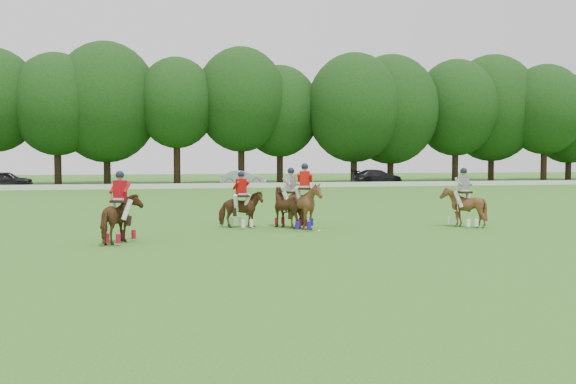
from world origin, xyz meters
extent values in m
plane|color=#326C1F|center=(0.00, 0.00, 0.00)|extent=(180.00, 180.00, 0.00)
cylinder|color=black|center=(-11.63, 48.49, 2.32)|extent=(0.70, 0.70, 4.64)
ellipsoid|color=black|center=(-11.63, 48.49, 7.95)|extent=(8.80, 8.80, 10.13)
cylinder|color=black|center=(-6.99, 49.52, 2.16)|extent=(0.70, 0.70, 4.31)
ellipsoid|color=black|center=(-6.99, 49.52, 8.31)|extent=(10.67, 10.67, 12.27)
cylinder|color=black|center=(-0.04, 48.00, 2.62)|extent=(0.70, 0.70, 5.24)
ellipsoid|color=black|center=(-0.04, 48.00, 8.26)|extent=(8.06, 8.06, 9.26)
cylinder|color=black|center=(6.63, 48.24, 2.59)|extent=(0.70, 0.70, 5.19)
ellipsoid|color=black|center=(6.63, 48.24, 8.75)|extent=(9.50, 9.50, 10.92)
cylinder|color=black|center=(11.06, 49.62, 2.24)|extent=(0.70, 0.70, 4.48)
ellipsoid|color=black|center=(11.06, 49.62, 7.71)|extent=(8.60, 8.60, 9.89)
cylinder|color=black|center=(18.54, 46.82, 2.11)|extent=(0.70, 0.70, 4.21)
ellipsoid|color=black|center=(18.54, 46.82, 8.00)|extent=(10.11, 10.11, 11.63)
cylinder|color=black|center=(23.25, 48.17, 2.03)|extent=(0.70, 0.70, 4.07)
ellipsoid|color=black|center=(23.25, 48.17, 7.99)|extent=(10.46, 10.46, 12.03)
cylinder|color=black|center=(31.16, 48.38, 2.40)|extent=(0.70, 0.70, 4.79)
ellipsoid|color=black|center=(31.16, 48.38, 8.35)|extent=(9.47, 9.47, 10.89)
cylinder|color=black|center=(36.59, 49.92, 2.22)|extent=(0.70, 0.70, 4.44)
ellipsoid|color=black|center=(36.59, 49.92, 8.51)|extent=(10.84, 10.84, 12.47)
cylinder|color=black|center=(41.42, 46.74, 2.43)|extent=(0.70, 0.70, 4.86)
ellipsoid|color=black|center=(41.42, 46.74, 8.21)|extent=(8.94, 8.94, 10.28)
cylinder|color=black|center=(46.86, 49.73, 1.95)|extent=(0.70, 0.70, 3.90)
ellipsoid|color=black|center=(46.86, 49.73, 7.38)|extent=(9.29, 9.29, 10.68)
cube|color=white|center=(0.00, 38.00, 0.22)|extent=(120.00, 0.10, 0.44)
imported|color=black|center=(-15.25, 42.50, 0.75)|extent=(4.46, 1.93, 1.50)
imported|color=#A5A6AB|center=(5.87, 42.50, 0.72)|extent=(4.51, 1.91, 1.45)
imported|color=black|center=(19.57, 42.50, 0.75)|extent=(5.25, 2.35, 1.49)
imported|color=#502D15|center=(-4.30, 1.95, 0.75)|extent=(1.45, 1.95, 1.50)
cube|color=black|center=(-4.30, 1.95, 1.30)|extent=(0.63, 0.69, 0.08)
cylinder|color=tan|center=(-4.58, 2.07, 1.22)|extent=(0.11, 0.21, 1.29)
imported|color=#502D15|center=(-0.01, 5.46, 0.70)|extent=(1.68, 1.55, 1.40)
cube|color=black|center=(-0.01, 5.46, 1.21)|extent=(0.59, 0.67, 0.08)
cylinder|color=tan|center=(0.27, 5.55, 1.13)|extent=(0.09, 0.21, 1.29)
imported|color=#502D15|center=(2.18, 4.41, 0.87)|extent=(1.84, 1.95, 1.74)
cube|color=black|center=(2.18, 4.41, 1.51)|extent=(0.60, 0.67, 0.08)
cylinder|color=tan|center=(2.46, 4.31, 1.43)|extent=(0.10, 0.21, 1.29)
imported|color=#502D15|center=(1.82, 5.12, 0.77)|extent=(1.75, 1.97, 1.55)
cube|color=black|center=(1.82, 5.12, 1.34)|extent=(0.68, 0.71, 0.08)
cylinder|color=tan|center=(1.58, 4.94, 1.26)|extent=(0.15, 0.19, 1.29)
imported|color=#502D15|center=(8.25, 3.86, 0.77)|extent=(1.45, 1.58, 1.53)
cube|color=black|center=(8.25, 3.86, 1.33)|extent=(0.53, 0.62, 0.08)
cylinder|color=tan|center=(7.96, 3.81, 1.25)|extent=(0.06, 0.21, 1.29)
sphere|color=white|center=(2.46, 3.46, 0.04)|extent=(0.09, 0.09, 0.09)
camera|label=1|loc=(-3.68, -18.29, 2.61)|focal=40.00mm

